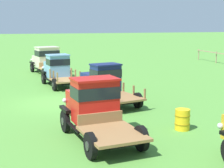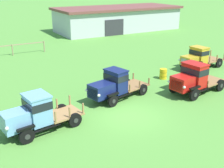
# 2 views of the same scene
# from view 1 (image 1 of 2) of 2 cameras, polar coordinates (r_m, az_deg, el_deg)

# --- Properties ---
(ground_plane) EXTENTS (240.00, 240.00, 0.00)m
(ground_plane) POSITION_cam_1_polar(r_m,az_deg,el_deg) (19.26, -9.31, -3.11)
(ground_plane) COLOR #518E38
(vintage_truck_foreground_near) EXTENTS (5.75, 3.15, 2.30)m
(vintage_truck_foreground_near) POSITION_cam_1_polar(r_m,az_deg,el_deg) (30.73, -10.81, 4.06)
(vintage_truck_foreground_near) COLOR black
(vintage_truck_foreground_near) RESTS_ON ground
(vintage_truck_second_in_line) EXTENTS (4.67, 2.32, 2.19)m
(vintage_truck_second_in_line) POSITION_cam_1_polar(r_m,az_deg,el_deg) (24.57, -9.08, 2.49)
(vintage_truck_second_in_line) COLOR black
(vintage_truck_second_in_line) RESTS_ON ground
(vintage_truck_midrow_center) EXTENTS (5.14, 2.69, 2.16)m
(vintage_truck_midrow_center) POSITION_cam_1_polar(r_m,az_deg,el_deg) (19.13, -1.39, 0.28)
(vintage_truck_midrow_center) COLOR black
(vintage_truck_midrow_center) RESTS_ON ground
(vintage_truck_far_side) EXTENTS (5.00, 2.50, 2.31)m
(vintage_truck_far_side) POSITION_cam_1_polar(r_m,az_deg,el_deg) (13.36, -3.00, -3.68)
(vintage_truck_far_side) COLOR black
(vintage_truck_far_side) RESTS_ON ground
(oil_drum_beside_row) EXTENTS (0.64, 0.64, 0.87)m
(oil_drum_beside_row) POSITION_cam_1_polar(r_m,az_deg,el_deg) (14.53, 11.62, -5.80)
(oil_drum_beside_row) COLOR gold
(oil_drum_beside_row) RESTS_ON ground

